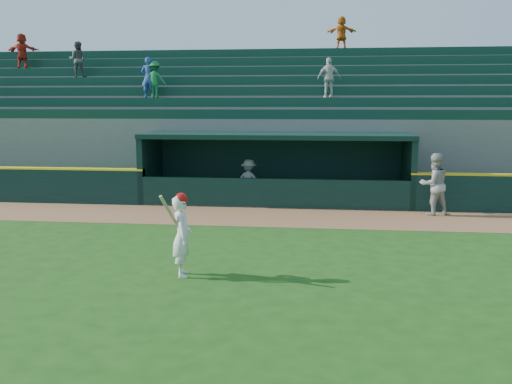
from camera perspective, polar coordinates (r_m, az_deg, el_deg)
ground at (r=13.01m, az=-0.84°, el=-6.75°), size 120.00×120.00×0.00m
warning_track at (r=17.75m, az=1.26°, el=-2.51°), size 40.00×3.00×0.01m
dugout_player_front at (r=18.79m, az=17.38°, el=0.74°), size 1.14×1.02×1.96m
dugout_player_inside at (r=20.29m, az=-0.71°, el=1.11°), size 1.10×0.80×1.53m
dugout at (r=20.60m, az=2.11°, el=2.88°), size 9.40×2.80×2.46m
stands at (r=25.07m, az=2.92°, el=6.32°), size 34.50×6.25×7.40m
batter_at_plate at (r=11.71m, az=-7.42°, el=-4.21°), size 0.61×0.78×1.74m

